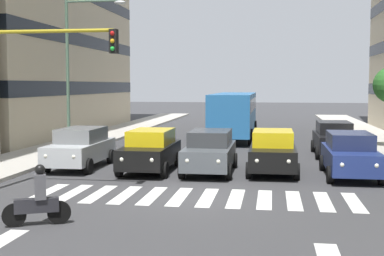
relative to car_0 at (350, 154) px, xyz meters
name	(u,v)px	position (x,y,z in m)	size (l,w,h in m)	color
ground_plane	(194,197)	(5.46, 4.54, -0.89)	(180.00, 180.00, 0.00)	#38383A
crosswalk_markings	(194,197)	(5.46, 4.54, -0.88)	(10.35, 2.80, 0.01)	silver
car_0	(350,154)	(0.00, 0.00, 0.00)	(2.02, 4.44, 1.72)	navy
car_1	(273,151)	(2.96, -0.53, 0.00)	(2.02, 4.44, 1.72)	black
car_2	(210,151)	(5.49, -0.15, 0.00)	(2.02, 4.44, 1.72)	#474C51
car_3	(151,150)	(7.96, -0.12, 0.00)	(2.02, 4.44, 1.72)	black
car_4	(80,147)	(11.16, -0.54, 0.00)	(2.02, 4.44, 1.72)	#B2B7BC
car_row2_0	(334,138)	(-0.08, -6.13, 0.00)	(2.02, 4.44, 1.72)	black
bus_behind_traffic	(234,111)	(5.49, -13.69, 0.97)	(2.78, 10.50, 3.00)	#286BAD
motorcycle_with_rider	(38,200)	(8.87, 8.46, -0.24)	(1.59, 0.80, 1.57)	black
traffic_light_gantry	(24,80)	(11.06, 4.68, 2.84)	(4.61, 0.36, 5.50)	#AD991E
street_lamp_right	(77,59)	(12.90, -4.78, 4.00)	(3.17, 0.28, 7.77)	#4C6B56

